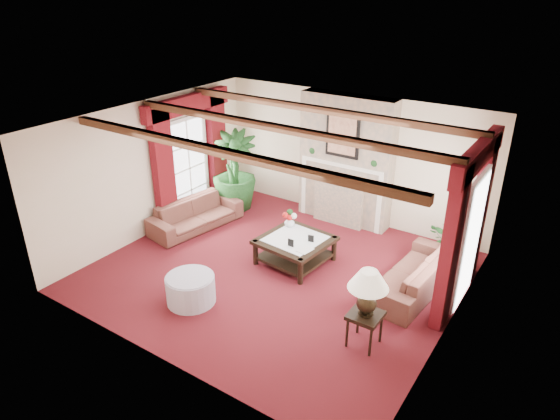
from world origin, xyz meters
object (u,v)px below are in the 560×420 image
Objects in this scene: coffee_table at (295,250)px; sofa_right at (414,268)px; sofa_left at (195,210)px; potted_palm at (235,187)px; side_table at (364,329)px; ottoman at (191,289)px.

sofa_right is at bearing 15.14° from coffee_table.
sofa_right is at bearing -76.26° from sofa_left.
potted_palm reaches higher than side_table.
sofa_left reaches higher than side_table.
ottoman is (-0.74, -1.98, -0.01)m from coffee_table.
coffee_table is 1.49× the size of ottoman.
sofa_right is 1.74m from side_table.
sofa_right is 4.62m from potted_palm.
coffee_table is at bearing -75.65° from sofa_right.
side_table is (4.44, -2.66, -0.23)m from potted_palm.
coffee_table is at bearing 145.75° from side_table.
sofa_left is at bearing 130.67° from ottoman.
potted_palm is 2.57× the size of ottoman.
ottoman is (-2.77, -0.60, -0.03)m from side_table.
ottoman is at bearing -167.77° from side_table.
sofa_left is 2.68m from ottoman.
potted_palm reaches higher than coffee_table.
coffee_table is (-2.11, -0.35, -0.17)m from sofa_right.
potted_palm is 3.86× the size of side_table.
sofa_left is 4.73m from side_table.
side_table is at bearing -28.62° from coffee_table.
coffee_table is 2.24× the size of side_table.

